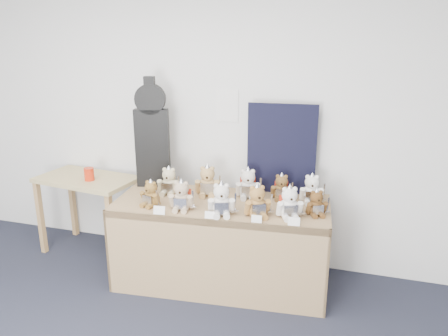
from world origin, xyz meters
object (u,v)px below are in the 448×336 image
(side_table, at_px, (88,190))
(teddy_back_centre_left, at_px, (207,182))
(teddy_front_end, at_px, (316,204))
(teddy_back_centre_right, at_px, (248,185))
(display_table, at_px, (220,223))
(teddy_back_left, at_px, (169,182))
(teddy_front_far_left, at_px, (151,194))
(teddy_front_centre, at_px, (221,201))
(teddy_front_far_right, at_px, (289,204))
(red_cup, at_px, (89,174))
(teddy_back_right, at_px, (281,188))
(teddy_back_end, at_px, (312,190))
(teddy_front_left, at_px, (182,197))
(teddy_back_far_left, at_px, (170,183))
(guitar_case, at_px, (152,134))
(teddy_front_right, at_px, (257,202))

(side_table, relative_size, teddy_back_centre_left, 3.33)
(teddy_front_end, height_order, teddy_back_centre_right, teddy_back_centre_right)
(display_table, distance_m, teddy_back_centre_right, 0.42)
(teddy_back_left, relative_size, teddy_back_centre_right, 0.94)
(teddy_front_far_left, distance_m, teddy_front_centre, 0.62)
(display_table, height_order, teddy_front_far_right, teddy_front_far_right)
(teddy_front_end, bearing_deg, red_cup, 152.98)
(display_table, relative_size, teddy_back_right, 7.47)
(teddy_front_centre, bearing_deg, teddy_back_end, 18.54)
(teddy_front_far_left, distance_m, teddy_back_right, 1.12)
(side_table, bearing_deg, teddy_back_centre_right, 8.21)
(teddy_back_end, bearing_deg, teddy_front_left, -165.65)
(display_table, relative_size, teddy_back_far_left, 8.58)
(teddy_back_end, distance_m, teddy_back_far_left, 1.25)
(guitar_case, bearing_deg, teddy_back_centre_right, -17.37)
(teddy_back_centre_left, height_order, teddy_back_centre_right, teddy_back_centre_left)
(teddy_back_centre_left, distance_m, teddy_back_centre_right, 0.36)
(display_table, xyz_separation_m, teddy_front_end, (0.79, 0.03, 0.26))
(teddy_back_end, bearing_deg, teddy_back_centre_left, 174.78)
(side_table, distance_m, teddy_front_far_left, 1.00)
(side_table, relative_size, teddy_back_centre_right, 3.43)
(red_cup, height_order, teddy_front_right, teddy_front_right)
(teddy_back_centre_right, height_order, teddy_back_end, teddy_back_centre_right)
(display_table, height_order, teddy_front_far_left, teddy_front_far_left)
(display_table, bearing_deg, teddy_front_far_left, -168.25)
(display_table, height_order, teddy_back_centre_right, teddy_back_centre_right)
(side_table, distance_m, teddy_front_left, 1.26)
(red_cup, height_order, teddy_front_left, teddy_front_left)
(side_table, distance_m, teddy_front_far_right, 2.07)
(teddy_front_right, relative_size, teddy_front_far_right, 1.00)
(teddy_front_centre, bearing_deg, teddy_back_centre_left, 104.94)
(guitar_case, relative_size, teddy_back_end, 3.67)
(teddy_back_left, xyz_separation_m, teddy_back_right, (0.98, 0.17, -0.01))
(display_table, xyz_separation_m, side_table, (-1.44, 0.23, 0.07))
(teddy_front_centre, distance_m, teddy_back_centre_right, 0.45)
(teddy_front_left, bearing_deg, teddy_back_right, 23.12)
(teddy_back_left, bearing_deg, display_table, -21.40)
(red_cup, relative_size, teddy_back_centre_left, 0.41)
(teddy_front_centre, relative_size, teddy_back_right, 1.18)
(teddy_front_far_left, relative_size, teddy_back_centre_right, 0.83)
(teddy_back_centre_right, bearing_deg, red_cup, 169.18)
(side_table, relative_size, teddy_back_right, 4.02)
(teddy_back_centre_left, bearing_deg, teddy_back_left, 176.17)
(teddy_back_centre_right, relative_size, teddy_back_right, 1.17)
(side_table, xyz_separation_m, red_cup, (0.08, -0.07, 0.19))
(guitar_case, distance_m, teddy_back_centre_right, 1.00)
(teddy_front_right, bearing_deg, teddy_back_centre_right, 86.57)
(teddy_back_end, xyz_separation_m, teddy_back_far_left, (-1.25, -0.13, -0.02))
(teddy_back_right, bearing_deg, teddy_back_left, 179.71)
(teddy_back_left, height_order, teddy_back_centre_right, teddy_back_centre_right)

